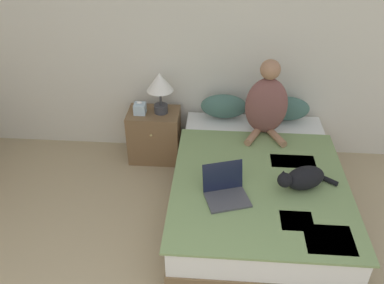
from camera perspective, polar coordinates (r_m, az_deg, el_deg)
wall_back at (r=4.19m, az=1.02°, el=14.17°), size 6.12×0.05×2.55m
bed at (r=3.77m, az=9.02°, el=-6.87°), size 1.47×2.02×0.50m
pillow_near at (r=4.27m, az=4.48°, el=5.02°), size 0.48×0.20×0.26m
pillow_far at (r=4.32m, az=13.06°, el=4.59°), size 0.48×0.20×0.26m
person_sitting at (r=3.96m, az=10.43°, el=5.31°), size 0.41×0.40×0.76m
cat_tabby at (r=3.42m, az=15.29°, el=-4.92°), size 0.53×0.32×0.20m
laptop_open at (r=3.26m, az=4.76°, el=-6.89°), size 0.41×0.39×0.26m
nightstand at (r=4.44m, az=-5.28°, el=0.97°), size 0.54×0.40×0.57m
table_lamp at (r=4.14m, az=-4.54°, el=7.98°), size 0.27×0.27×0.44m
tissue_box at (r=4.26m, az=-7.32°, el=4.70°), size 0.12×0.12×0.14m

